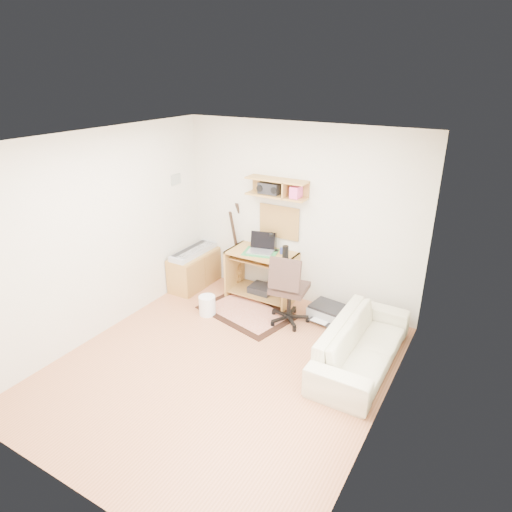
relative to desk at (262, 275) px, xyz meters
The scene contains 22 objects.
floor 1.82m from the desk, 75.54° to the right, with size 3.60×4.00×0.01m, color tan.
ceiling 2.85m from the desk, 75.54° to the right, with size 3.60×4.00×0.01m, color white.
back_wall 1.06m from the desk, 32.19° to the left, with size 3.60×0.01×2.60m, color beige.
left_wall 2.38m from the desk, 128.26° to the right, with size 0.01×4.00×2.60m, color beige.
right_wall 2.98m from the desk, 37.48° to the right, with size 0.01×4.00×2.60m, color beige.
wall_shelf 1.34m from the desk, 46.02° to the left, with size 0.90×0.25×0.26m, color #BD8B42.
cork_board 0.85m from the desk, 60.42° to the left, with size 0.64×0.03×0.49m, color tan.
wall_photo 1.91m from the desk, behind, with size 0.02×0.20×0.15m, color #4C8CBF.
desk is the anchor object (origin of this frame).
laptop 0.52m from the desk, 120.16° to the right, with size 0.37×0.37×0.28m, color silver, non-canonical shape.
speaker 0.63m from the desk, ahead, with size 0.09×0.09×0.20m, color black.
desk_lamp 0.57m from the desk, 41.62° to the left, with size 0.10×0.10×0.30m, color black, non-canonical shape.
pencil_cup 0.51m from the desk, 19.80° to the left, with size 0.06×0.06×0.09m, color #2F3B8D.
boombox 1.31m from the desk, 78.88° to the left, with size 0.31×0.14×0.16m, color black.
rug 0.62m from the desk, 85.61° to the right, with size 1.29×0.86×0.02m, color beige.
task_chair 0.80m from the desk, 31.97° to the right, with size 0.53×0.53×1.03m, color #372620, non-canonical shape.
cabinet 1.15m from the desk, behind, with size 0.40×0.90×0.55m, color #BD8B42.
music_keyboard 1.17m from the desk, behind, with size 0.28×0.89×0.08m, color #B2B5BA.
guitar 0.68m from the desk, 167.16° to the left, with size 0.36×0.23×1.35m, color olive, non-canonical shape.
waste_basket 0.95m from the desk, 117.15° to the right, with size 0.23×0.23×0.28m, color white.
printer 1.15m from the desk, ahead, with size 0.50×0.39×0.19m, color #A5A8AA.
sofa 2.01m from the desk, 24.66° to the right, with size 1.81×0.53×0.71m, color beige.
Camera 1 is at (2.53, -3.53, 3.24)m, focal length 31.27 mm.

